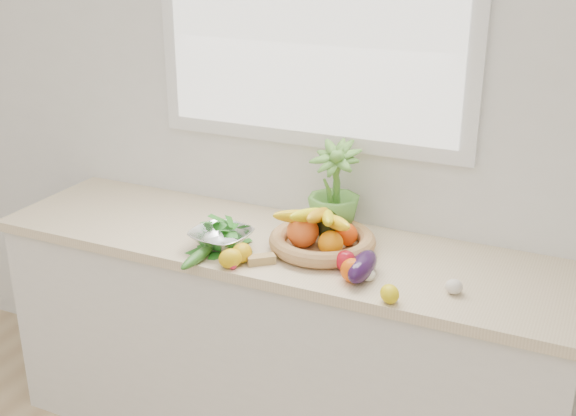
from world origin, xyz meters
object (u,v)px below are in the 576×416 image
at_px(apple, 345,261).
at_px(eggplant, 362,266).
at_px(cucumber, 198,256).
at_px(fruit_basket, 321,235).
at_px(colander_with_spinach, 221,234).
at_px(potted_herb, 334,188).

distance_m(apple, eggplant, 0.08).
xyz_separation_m(cucumber, fruit_basket, (0.35, 0.28, 0.03)).
relative_size(eggplant, colander_with_spinach, 0.87).
relative_size(eggplant, fruit_basket, 0.50).
distance_m(cucumber, fruit_basket, 0.45).
bearing_deg(colander_with_spinach, eggplant, -0.61).
height_order(cucumber, potted_herb, potted_herb).
xyz_separation_m(eggplant, colander_with_spinach, (-0.55, 0.01, 0.02)).
bearing_deg(apple, colander_with_spinach, -177.42).
distance_m(cucumber, potted_herb, 0.58).
bearing_deg(colander_with_spinach, apple, 2.58).
height_order(apple, fruit_basket, fruit_basket).
bearing_deg(colander_with_spinach, fruit_basket, 23.78).
xyz_separation_m(eggplant, fruit_basket, (-0.21, 0.15, 0.01)).
bearing_deg(apple, fruit_basket, 138.43).
bearing_deg(potted_herb, fruit_basket, -84.16).
bearing_deg(fruit_basket, eggplant, -35.74).
height_order(apple, colander_with_spinach, colander_with_spinach).
relative_size(cucumber, fruit_basket, 0.52).
xyz_separation_m(eggplant, cucumber, (-0.57, -0.13, -0.02)).
distance_m(apple, colander_with_spinach, 0.48).
bearing_deg(apple, cucumber, -162.47).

